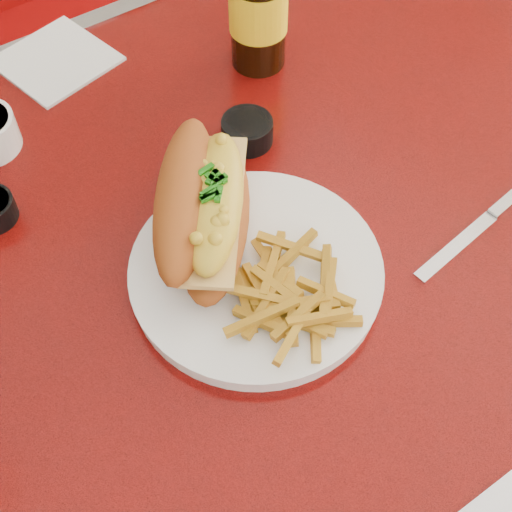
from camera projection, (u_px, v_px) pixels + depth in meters
ground at (237, 457)px, 1.42m from camera, size 8.00×8.00×0.00m
diner_table at (226, 294)px, 0.93m from camera, size 1.23×0.83×0.77m
booth_bench_far at (33, 116)px, 1.58m from camera, size 1.20×0.51×0.90m
dinner_plate at (256, 272)px, 0.74m from camera, size 0.33×0.33×0.02m
mac_hoagie at (203, 206)px, 0.73m from camera, size 0.21×0.24×0.10m
fries_pile at (292, 294)px, 0.70m from camera, size 0.14×0.14×0.03m
fork at (237, 212)px, 0.77m from camera, size 0.06×0.13×0.00m
sauce_cup_right at (247, 130)px, 0.85m from camera, size 0.08×0.08×0.03m
knife at (487, 220)px, 0.79m from camera, size 0.20×0.04×0.01m
paper_napkin at (56, 60)px, 0.94m from camera, size 0.16×0.16×0.00m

